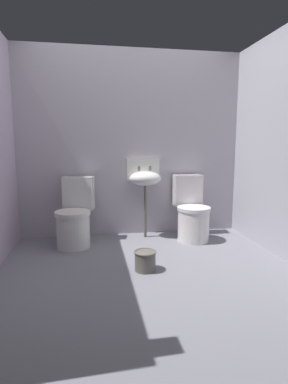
{
  "coord_description": "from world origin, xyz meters",
  "views": [
    {
      "loc": [
        -0.5,
        -2.65,
        1.17
      ],
      "look_at": [
        0.0,
        0.32,
        0.7
      ],
      "focal_mm": 28.69,
      "sensor_mm": 36.0,
      "label": 1
    }
  ],
  "objects_px": {
    "toilet_right": "(192,213)",
    "bucket": "(145,260)",
    "toilet_left": "(75,218)",
    "sink": "(145,178)"
  },
  "relations": [
    {
      "from": "toilet_left",
      "to": "sink",
      "type": "distance_m",
      "value": 0.98
    },
    {
      "from": "toilet_left",
      "to": "bucket",
      "type": "height_order",
      "value": "toilet_left"
    },
    {
      "from": "toilet_right",
      "to": "sink",
      "type": "distance_m",
      "value": 0.73
    },
    {
      "from": "sink",
      "to": "bucket",
      "type": "relative_size",
      "value": 4.69
    },
    {
      "from": "toilet_right",
      "to": "sink",
      "type": "relative_size",
      "value": 0.79
    },
    {
      "from": "toilet_right",
      "to": "bucket",
      "type": "bearing_deg",
      "value": 52.33
    },
    {
      "from": "toilet_left",
      "to": "toilet_right",
      "type": "relative_size",
      "value": 1.0
    },
    {
      "from": "toilet_left",
      "to": "toilet_right",
      "type": "height_order",
      "value": "same"
    },
    {
      "from": "toilet_left",
      "to": "bucket",
      "type": "xyz_separation_m",
      "value": [
        0.68,
        -0.88,
        -0.22
      ]
    },
    {
      "from": "toilet_left",
      "to": "sink",
      "type": "relative_size",
      "value": 0.79
    }
  ]
}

